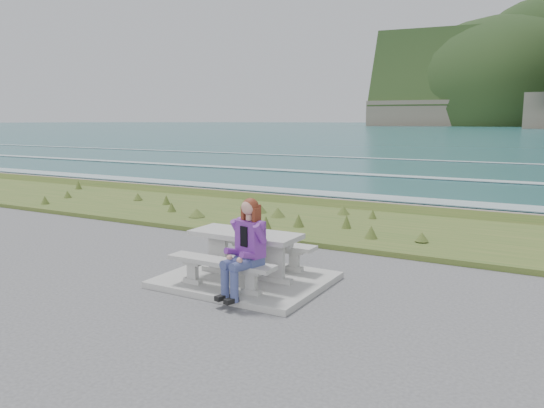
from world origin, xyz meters
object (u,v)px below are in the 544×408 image
bench_landward (221,266)px  seated_woman (243,261)px  picnic_table (245,242)px  bench_seaward (267,247)px

bench_landward → seated_woman: 0.53m
seated_woman → picnic_table: bearing=134.3°
bench_seaward → bench_landward: bearing=-90.0°
bench_landward → picnic_table: bearing=90.0°
picnic_table → bench_landward: picnic_table is taller
picnic_table → bench_landward: 0.74m
bench_seaward → picnic_table: bearing=-90.0°
bench_seaward → seated_woman: 1.62m
bench_landward → bench_seaward: 1.40m
picnic_table → bench_seaward: bearing=90.0°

